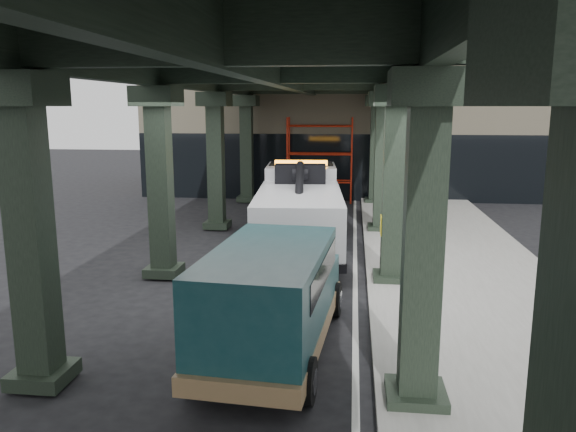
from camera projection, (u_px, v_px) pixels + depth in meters
The scene contains 8 objects.
ground at pixel (280, 308), 12.74m from camera, with size 90.00×90.00×0.00m, color black.
sidewalk at pixel (467, 285), 14.17m from camera, with size 5.00×40.00×0.15m, color gray.
lane_stripe at pixel (355, 283), 14.50m from camera, with size 0.12×38.00×0.01m, color silver.
viaduct at pixel (274, 66), 13.69m from camera, with size 7.40×32.00×6.40m.
building at pixel (362, 115), 31.24m from camera, with size 22.00×10.00×8.00m, color #C6B793.
scaffolding at pixel (320, 158), 26.61m from camera, with size 3.08×0.88×4.00m.
tow_truck at pixel (300, 206), 17.87m from camera, with size 3.04×8.69×2.80m.
towed_van at pixel (273, 296), 10.17m from camera, with size 2.40×5.26×2.08m.
Camera 1 is at (1.58, -12.00, 4.50)m, focal length 35.00 mm.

